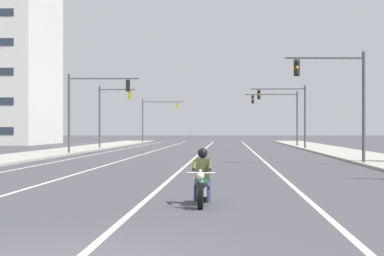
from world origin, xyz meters
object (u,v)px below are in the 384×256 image
Objects in this scene: motorcycle_with_rider at (202,182)px; traffic_signal_near_left at (89,101)px; traffic_signal_mid_right at (289,107)px; traffic_signal_near_right at (341,90)px; traffic_signal_far_left at (155,114)px; traffic_signal_far_right at (282,109)px; traffic_signal_mid_left at (109,108)px.

traffic_signal_near_left is at bearing 106.47° from motorcycle_with_rider.
traffic_signal_near_left and traffic_signal_mid_right have the same top height.
traffic_signal_near_right is 60.10m from traffic_signal_far_left.
motorcycle_with_rider is at bearing -109.07° from traffic_signal_near_right.
traffic_signal_far_left is (-9.75, 77.57, 3.57)m from motorcycle_with_rider.
traffic_signal_mid_right and traffic_signal_far_left have the same top height.
motorcycle_with_rider is 58.48m from traffic_signal_far_right.
traffic_signal_far_left is (-16.33, 29.77, 0.03)m from traffic_signal_mid_right.
traffic_signal_mid_left reaches higher than motorcycle_with_rider.
traffic_signal_near_right is 33.37m from traffic_signal_mid_left.
traffic_signal_mid_right is at bearing 40.18° from traffic_signal_near_left.
motorcycle_with_rider is 78.26m from traffic_signal_far_left.
traffic_signal_far_left is at bearing 130.00° from traffic_signal_far_right.
traffic_signal_mid_right is 1.00× the size of traffic_signal_far_left.
traffic_signal_near_left is at bearing -86.07° from traffic_signal_mid_left.
traffic_signal_near_left is 29.38m from traffic_signal_far_right.
traffic_signal_far_right and traffic_signal_far_left have the same top height.
motorcycle_with_rider is at bearing -82.84° from traffic_signal_far_left.
traffic_signal_mid_right is 1.00× the size of traffic_signal_mid_left.
traffic_signal_near_right is 21.90m from traffic_signal_near_left.
traffic_signal_mid_right reaches higher than motorcycle_with_rider.
traffic_signal_near_right is 1.00× the size of traffic_signal_near_left.
traffic_signal_near_left is (-9.99, 33.80, 3.55)m from motorcycle_with_rider.
traffic_signal_near_right reaches higher than motorcycle_with_rider.
traffic_signal_near_right is 1.00× the size of traffic_signal_mid_right.
traffic_signal_mid_right is 17.55m from traffic_signal_mid_left.
traffic_signal_mid_right is at bearing -0.72° from traffic_signal_mid_left.
traffic_signal_near_right is 38.18m from traffic_signal_far_right.
traffic_signal_near_left is 1.00× the size of traffic_signal_far_right.
motorcycle_with_rider is 0.35× the size of traffic_signal_far_left.
traffic_signal_far_right reaches higher than motorcycle_with_rider.
traffic_signal_mid_left and traffic_signal_far_right have the same top height.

